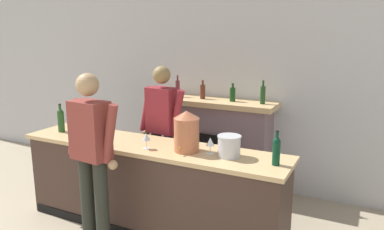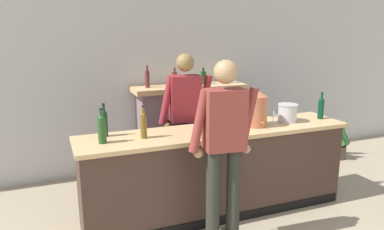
{
  "view_description": "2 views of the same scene",
  "coord_description": "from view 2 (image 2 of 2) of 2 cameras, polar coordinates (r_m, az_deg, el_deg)",
  "views": [
    {
      "loc": [
        1.93,
        -0.35,
        2.14
      ],
      "look_at": [
        0.07,
        3.36,
        1.21
      ],
      "focal_mm": 35.0,
      "sensor_mm": 36.0,
      "label": 1
    },
    {
      "loc": [
        -1.86,
        -0.67,
        2.06
      ],
      "look_at": [
        -0.26,
        3.38,
        1.02
      ],
      "focal_mm": 35.0,
      "sensor_mm": 36.0,
      "label": 2
    }
  ],
  "objects": [
    {
      "name": "copper_dispenser",
      "position": [
        4.19,
        9.74,
        1.1
      ],
      "size": [
        0.26,
        0.29,
        0.41
      ],
      "color": "#B46441",
      "rests_on": "bar_counter"
    },
    {
      "name": "potted_plant_corner",
      "position": [
        6.37,
        21.29,
        -3.61
      ],
      "size": [
        0.43,
        0.45,
        0.66
      ],
      "color": "brown",
      "rests_on": "ground_plane"
    },
    {
      "name": "bar_counter",
      "position": [
        4.2,
        3.8,
        -8.55
      ],
      "size": [
        3.01,
        0.64,
        0.97
      ],
      "color": "#422E26",
      "rests_on": "ground_plane"
    },
    {
      "name": "wall_back_panel",
      "position": [
        5.52,
        -1.71,
        6.36
      ],
      "size": [
        12.0,
        0.07,
        2.75
      ],
      "color": "silver",
      "rests_on": "ground_plane"
    },
    {
      "name": "wine_glass_front_left",
      "position": [
        3.92,
        5.58,
        -0.92
      ],
      "size": [
        0.09,
        0.09,
        0.17
      ],
      "color": "silver",
      "rests_on": "bar_counter"
    },
    {
      "name": "wine_bottle_rose_blush",
      "position": [
        3.73,
        -7.4,
        -1.35
      ],
      "size": [
        0.07,
        0.07,
        0.33
      ],
      "color": "brown",
      "rests_on": "bar_counter"
    },
    {
      "name": "wine_bottle_chardonnay_pale",
      "position": [
        3.64,
        -13.58,
        -1.9
      ],
      "size": [
        0.08,
        0.08,
        0.34
      ],
      "color": "#214B1F",
      "rests_on": "bar_counter"
    },
    {
      "name": "fireplace_stone",
      "position": [
        5.43,
        -0.53,
        -1.76
      ],
      "size": [
        1.61,
        0.52,
        1.54
      ],
      "color": "slate",
      "rests_on": "ground_plane"
    },
    {
      "name": "person_customer",
      "position": [
        3.4,
        4.89,
        -4.95
      ],
      "size": [
        0.66,
        0.33,
        1.78
      ],
      "color": "#282A22",
      "rests_on": "ground_plane"
    },
    {
      "name": "wine_glass_mid_counter",
      "position": [
        4.36,
        12.3,
        0.26
      ],
      "size": [
        0.08,
        0.08,
        0.17
      ],
      "color": "silver",
      "rests_on": "bar_counter"
    },
    {
      "name": "ice_bucket_steel",
      "position": [
        4.48,
        14.34,
        0.32
      ],
      "size": [
        0.23,
        0.23,
        0.21
      ],
      "color": "silver",
      "rests_on": "bar_counter"
    },
    {
      "name": "person_bartender",
      "position": [
        4.47,
        -0.99,
        -0.66
      ],
      "size": [
        0.65,
        0.34,
        1.75
      ],
      "color": "#353644",
      "rests_on": "ground_plane"
    },
    {
      "name": "wine_bottle_burgundy_dark",
      "position": [
        3.85,
        -13.22,
        -1.04
      ],
      "size": [
        0.07,
        0.07,
        0.34
      ],
      "color": "#102F22",
      "rests_on": "bar_counter"
    },
    {
      "name": "wine_bottle_cabernet_heavy",
      "position": [
        4.73,
        19.07,
        1.14
      ],
      "size": [
        0.07,
        0.07,
        0.32
      ],
      "color": "#0A3620",
      "rests_on": "bar_counter"
    }
  ]
}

